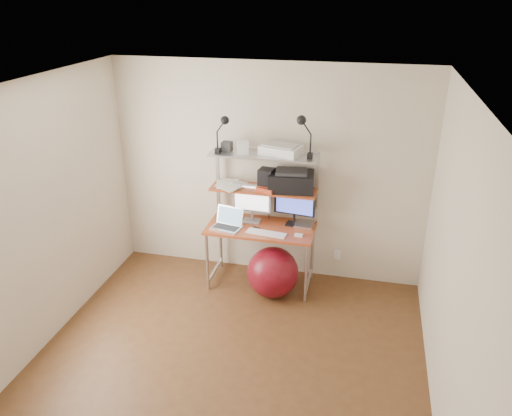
{
  "coord_description": "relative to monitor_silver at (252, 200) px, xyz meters",
  "views": [
    {
      "loc": [
        1.09,
        -3.45,
        3.2
      ],
      "look_at": [
        0.01,
        1.15,
        1.09
      ],
      "focal_mm": 35.0,
      "sensor_mm": 36.0,
      "label": 1
    }
  ],
  "objects": [
    {
      "name": "clip_lamp_right",
      "position": [
        0.55,
        -0.04,
        0.88
      ],
      "size": [
        0.18,
        0.1,
        0.45
      ],
      "color": "black",
      "rests_on": "top_shelf"
    },
    {
      "name": "monitor_silver",
      "position": [
        0.0,
        0.0,
        0.0
      ],
      "size": [
        0.43,
        0.16,
        0.48
      ],
      "rotation": [
        0.0,
        0.0,
        -0.02
      ],
      "color": "#A6A6AA",
      "rests_on": "desktop"
    },
    {
      "name": "mouse",
      "position": [
        0.58,
        -0.26,
        -0.25
      ],
      "size": [
        0.09,
        0.06,
        0.02
      ],
      "primitive_type": "cube",
      "rotation": [
        0.0,
        0.0,
        -0.05
      ],
      "color": "white",
      "rests_on": "desktop"
    },
    {
      "name": "clip_lamp_left",
      "position": [
        -0.29,
        -0.08,
        0.85
      ],
      "size": [
        0.16,
        0.09,
        0.41
      ],
      "color": "black",
      "rests_on": "top_shelf"
    },
    {
      "name": "printer",
      "position": [
        0.44,
        0.03,
        0.26
      ],
      "size": [
        0.52,
        0.38,
        0.23
      ],
      "rotation": [
        0.0,
        0.0,
        0.11
      ],
      "color": "black",
      "rests_on": "mid_shelf"
    },
    {
      "name": "computer_desk",
      "position": [
        0.13,
        -0.06,
        -0.04
      ],
      "size": [
        1.2,
        0.6,
        1.57
      ],
      "color": "#B04D22",
      "rests_on": "ground"
    },
    {
      "name": "red_box",
      "position": [
        0.18,
        -0.08,
        0.18
      ],
      "size": [
        0.23,
        0.19,
        0.05
      ],
      "primitive_type": "cube",
      "rotation": [
        0.0,
        0.0,
        -0.32
      ],
      "color": "#AC351B",
      "rests_on": "mid_shelf"
    },
    {
      "name": "keyboard",
      "position": [
        0.23,
        -0.28,
        -0.25
      ],
      "size": [
        0.45,
        0.18,
        0.01
      ],
      "primitive_type": "cube",
      "rotation": [
        0.0,
        0.0,
        -0.12
      ],
      "color": "white",
      "rests_on": "desktop"
    },
    {
      "name": "mac_mini",
      "position": [
        0.6,
        -0.0,
        -0.24
      ],
      "size": [
        0.21,
        0.21,
        0.04
      ],
      "primitive_type": "cube",
      "rotation": [
        0.0,
        0.0,
        -0.03
      ],
      "color": "silver",
      "rests_on": "desktop"
    },
    {
      "name": "laptop",
      "position": [
        -0.22,
        -0.21,
        -0.21
      ],
      "size": [
        0.37,
        0.32,
        0.28
      ],
      "rotation": [
        0.0,
        0.0,
        -0.22
      ],
      "color": "silver",
      "rests_on": "desktop"
    },
    {
      "name": "monitor_black",
      "position": [
        0.48,
        0.03,
        -0.02
      ],
      "size": [
        0.47,
        0.15,
        0.47
      ],
      "rotation": [
        0.0,
        0.0,
        -0.13
      ],
      "color": "black",
      "rests_on": "desktop"
    },
    {
      "name": "nas_cube",
      "position": [
        0.16,
        0.01,
        0.27
      ],
      "size": [
        0.18,
        0.18,
        0.23
      ],
      "primitive_type": "cube",
      "rotation": [
        0.0,
        0.0,
        -0.13
      ],
      "color": "black",
      "rests_on": "mid_shelf"
    },
    {
      "name": "exercise_ball",
      "position": [
        0.31,
        -0.32,
        -0.71
      ],
      "size": [
        0.57,
        0.57,
        0.57
      ],
      "primitive_type": "sphere",
      "color": "maroon",
      "rests_on": "floor"
    },
    {
      "name": "box_grey",
      "position": [
        -0.28,
        0.01,
        0.61
      ],
      "size": [
        0.11,
        0.11,
        0.11
      ],
      "primitive_type": "cube",
      "rotation": [
        0.0,
        0.0,
        -0.08
      ],
      "color": "#2D2D2F",
      "rests_on": "top_shelf"
    },
    {
      "name": "room",
      "position": [
        0.13,
        -1.56,
        0.25
      ],
      "size": [
        3.6,
        3.6,
        3.6
      ],
      "color": "brown",
      "rests_on": "ground"
    },
    {
      "name": "box_white",
      "position": [
        -0.09,
        -0.04,
        0.62
      ],
      "size": [
        0.15,
        0.13,
        0.14
      ],
      "primitive_type": "cube",
      "rotation": [
        0.0,
        0.0,
        0.33
      ],
      "color": "white",
      "rests_on": "top_shelf"
    },
    {
      "name": "paper_stack",
      "position": [
        -0.26,
        0.01,
        0.17
      ],
      "size": [
        0.4,
        0.41,
        0.02
      ],
      "color": "white",
      "rests_on": "mid_shelf"
    },
    {
      "name": "wall_outlet",
      "position": [
        0.98,
        0.22,
        -0.7
      ],
      "size": [
        0.08,
        0.01,
        0.12
      ],
      "primitive_type": "cube",
      "color": "white",
      "rests_on": "room"
    },
    {
      "name": "scanner",
      "position": [
        0.31,
        0.04,
        0.61
      ],
      "size": [
        0.47,
        0.37,
        0.11
      ],
      "rotation": [
        0.0,
        0.0,
        -0.26
      ],
      "color": "white",
      "rests_on": "top_shelf"
    },
    {
      "name": "phone",
      "position": [
        0.08,
        -0.23,
        -0.25
      ],
      "size": [
        0.12,
        0.16,
        0.01
      ],
      "primitive_type": "cube",
      "rotation": [
        0.0,
        0.0,
        -0.3
      ],
      "color": "black",
      "rests_on": "desktop"
    }
  ]
}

